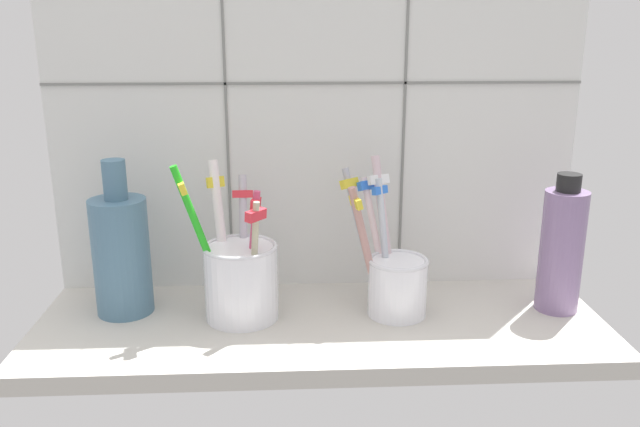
% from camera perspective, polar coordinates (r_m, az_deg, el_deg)
% --- Properties ---
extents(counter_slab, '(0.64, 0.22, 0.02)m').
position_cam_1_polar(counter_slab, '(0.75, 0.06, -10.08)').
color(counter_slab, '#BCB7AD').
rests_on(counter_slab, ground).
extents(tile_wall_back, '(0.64, 0.02, 0.45)m').
position_cam_1_polar(tile_wall_back, '(0.80, -0.39, 7.88)').
color(tile_wall_back, silver).
rests_on(tile_wall_back, ground).
extents(toothbrush_cup_left, '(0.11, 0.10, 0.18)m').
position_cam_1_polar(toothbrush_cup_left, '(0.74, -7.02, -5.49)').
color(toothbrush_cup_left, white).
rests_on(toothbrush_cup_left, counter_slab).
extents(toothbrush_cup_right, '(0.10, 0.10, 0.18)m').
position_cam_1_polar(toothbrush_cup_right, '(0.75, 6.46, -5.50)').
color(toothbrush_cup_right, white).
rests_on(toothbrush_cup_right, counter_slab).
extents(ceramic_vase, '(0.06, 0.06, 0.18)m').
position_cam_1_polar(ceramic_vase, '(0.77, -17.07, -3.32)').
color(ceramic_vase, slate).
rests_on(ceramic_vase, counter_slab).
extents(soap_bottle, '(0.05, 0.05, 0.16)m').
position_cam_1_polar(soap_bottle, '(0.79, 20.47, -2.91)').
color(soap_bottle, gray).
rests_on(soap_bottle, counter_slab).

